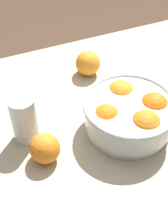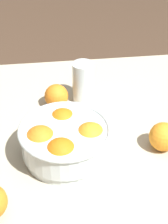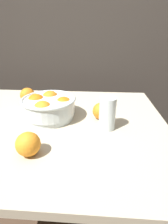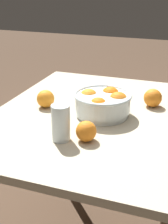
% 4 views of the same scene
% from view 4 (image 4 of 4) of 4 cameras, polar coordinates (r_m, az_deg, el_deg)
% --- Properties ---
extents(dining_table, '(1.04, 0.84, 0.77)m').
position_cam_4_polar(dining_table, '(1.36, 2.07, -4.08)').
color(dining_table, '#B7AD93').
rests_on(dining_table, ground_plane).
extents(fruit_bowl, '(0.24, 0.24, 0.11)m').
position_cam_4_polar(fruit_bowl, '(1.28, 3.52, 1.69)').
color(fruit_bowl, silver).
rests_on(fruit_bowl, dining_table).
extents(juice_glass, '(0.07, 0.07, 0.13)m').
position_cam_4_polar(juice_glass, '(1.09, -4.26, -2.29)').
color(juice_glass, '#F4A314').
rests_on(juice_glass, dining_table).
extents(orange_loose_near_bowl, '(0.07, 0.07, 0.07)m').
position_cam_4_polar(orange_loose_near_bowl, '(1.09, 0.39, -3.52)').
color(orange_loose_near_bowl, orange).
rests_on(orange_loose_near_bowl, dining_table).
extents(orange_loose_front, '(0.08, 0.08, 0.08)m').
position_cam_4_polar(orange_loose_front, '(1.38, -7.05, 2.42)').
color(orange_loose_front, orange).
rests_on(orange_loose_front, dining_table).
extents(orange_loose_aside, '(0.08, 0.08, 0.08)m').
position_cam_4_polar(orange_loose_aside, '(1.40, 12.47, 2.54)').
color(orange_loose_aside, orange).
rests_on(orange_loose_aside, dining_table).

